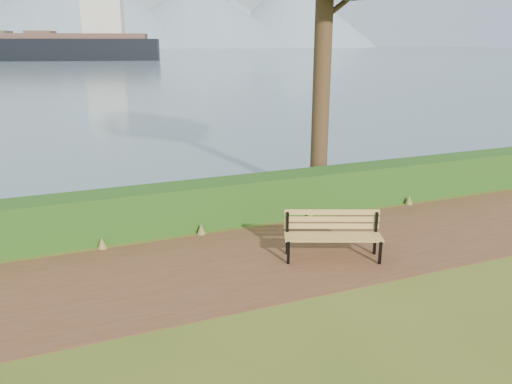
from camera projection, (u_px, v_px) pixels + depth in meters
name	position (u px, v px, depth m)	size (l,w,h in m)	color
ground	(287.00, 263.00, 9.54)	(140.00, 140.00, 0.00)	#425418
path	(280.00, 257.00, 9.81)	(40.00, 3.40, 0.01)	#53321C
hedge	(239.00, 200.00, 11.70)	(32.00, 0.85, 1.00)	#184112
water	(54.00, 51.00, 240.12)	(700.00, 510.00, 0.00)	slate
mountains	(32.00, 8.00, 358.35)	(585.00, 190.00, 70.00)	gray
bench	(333.00, 231.00, 9.65)	(1.92, 1.20, 0.93)	black
cargo_ship	(19.00, 47.00, 112.91)	(67.46, 26.25, 20.31)	black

